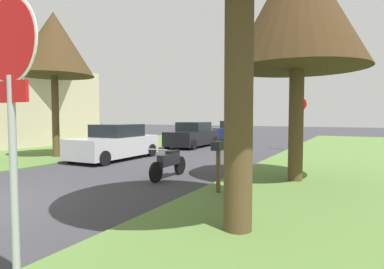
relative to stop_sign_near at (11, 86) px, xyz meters
The scene contains 10 objects.
stop_sign_near is the anchor object (origin of this frame).
stop_sign_far 16.49m from the stop_sign_near, 90.55° to the left, with size 0.81×0.28×2.97m.
street_tree_right_mid_a 8.34m from the stop_sign_near, 81.15° to the left, with size 3.92×3.92×6.87m.
street_tree_left_mid_a 13.02m from the stop_sign_near, 139.89° to the left, with size 3.54×3.54×6.68m.
parked_sedan_silver 11.41m from the stop_sign_near, 127.24° to the left, with size 2.07×4.46×1.57m.
parked_sedan_black 17.21m from the stop_sign_near, 112.43° to the left, with size 2.07×4.46×1.57m.
parked_sedan_navy 23.80m from the stop_sign_near, 105.91° to the left, with size 2.07×4.46×1.57m.
parked_motorcycle 7.13m from the stop_sign_near, 110.19° to the left, with size 0.60×2.05×0.97m.
house_backdrop_left 21.46m from the stop_sign_near, 147.55° to the left, with size 7.26×9.87×7.16m.
curbside_mailbox 5.42m from the stop_sign_near, 92.14° to the left, with size 0.22×0.44×1.27m.
Camera 1 is at (7.25, -3.37, 1.92)m, focal length 29.50 mm.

